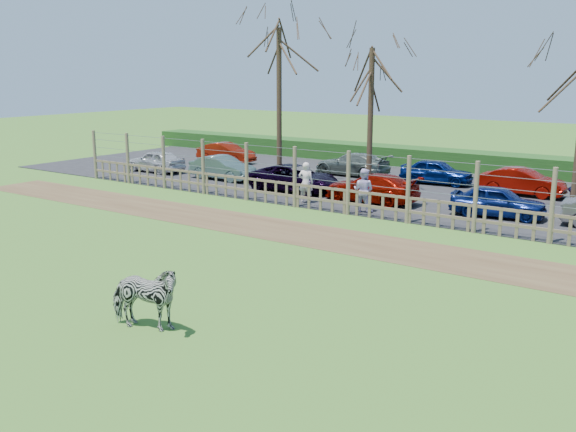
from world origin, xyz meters
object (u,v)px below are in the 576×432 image
Objects in this scene: visitor_a at (306,183)px; visitor_b at (363,190)px; car_11 at (522,182)px; tree_left at (279,68)px; car_4 at (498,201)px; car_9 at (352,164)px; car_3 at (372,188)px; car_2 at (294,178)px; tree_mid at (371,84)px; car_1 at (222,168)px; car_10 at (437,172)px; car_7 at (226,153)px; car_0 at (156,161)px; zebra at (144,298)px.

visitor_a and visitor_b have the same top height.
tree_left is at bearing 107.64° from car_11.
car_4 is 0.85× the size of car_9.
car_3 is at bearing -75.42° from visitor_b.
car_2 is at bearing -63.34° from visitor_a.
tree_left is 1.15× the size of tree_mid.
visitor_a is (3.99, -3.65, -4.71)m from tree_left.
tree_mid is 1.87× the size of car_1.
car_10 is at bearing -93.17° from visitor_b.
car_3 is 7.05m from car_9.
tree_left reaches higher than car_11.
car_4 is (11.44, -1.69, -4.98)m from tree_left.
car_2 is 1.19× the size of car_7.
car_9 is (-2.49, 2.82, -4.23)m from tree_mid.
tree_left is 5.63m from car_2.
car_9 is 8.98m from car_11.
visitor_a is at bearing -42.48° from tree_left.
car_4 is 0.97× the size of car_11.
car_3 is at bearing -117.53° from car_7.
car_4 is at bearing 88.74° from car_0.
visitor_a is 2.82m from car_3.
tree_mid is at bearing -148.48° from car_3.
car_4 is 5.04m from car_11.
car_0 is 0.97× the size of car_11.
car_2 is at bearing -95.11° from car_1.
car_2 is (-4.78, 2.21, -0.26)m from visitor_b.
car_11 is at bearing -103.11° from car_10.
car_0 is (-7.42, -1.30, -4.98)m from tree_left.
car_10 is (4.71, 0.06, 0.00)m from car_9.
tree_mid is at bearing -107.54° from car_7.
tree_left is at bearing 99.87° from car_0.
zebra is 20.40m from car_11.
car_4 is (6.94, -2.69, -4.23)m from tree_mid.
car_9 is at bearing 118.42° from car_0.
car_2 is at bearing 134.14° from car_10.
car_4 and car_9 have the same top height.
tree_left reaches higher than car_4.
car_2 and car_3 have the same top height.
tree_mid is at bearing 110.52° from car_11.
visitor_b is at bearing 107.76° from car_4.
car_7 is (-6.58, 3.66, -4.98)m from tree_left.
car_4 is at bearing -29.08° from zebra.
tree_mid reaches higher than zebra.
zebra is 0.40× the size of car_2.
car_2 is 1.23× the size of car_10.
visitor_b is 0.49× the size of car_0.
car_1 and car_9 have the same top height.
visitor_b is (2.32, -4.86, -3.96)m from tree_mid.
car_10 is (-1.85, 20.81, -0.10)m from zebra.
tree_left reaches higher than car_10.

